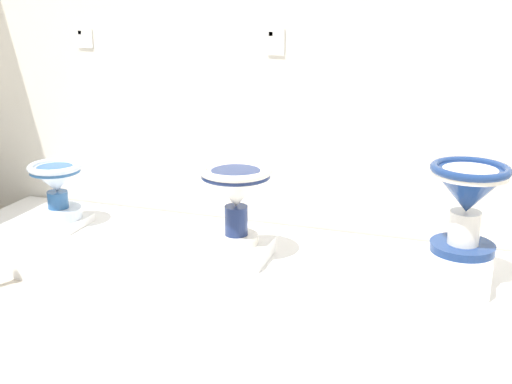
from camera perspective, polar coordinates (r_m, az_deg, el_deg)
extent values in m
cube|color=white|center=(3.60, -1.50, -6.35)|extent=(3.62, 1.01, 0.11)
cube|color=white|center=(4.17, -17.34, -2.58)|extent=(0.32, 0.29, 0.05)
cylinder|color=silver|center=(4.15, -17.41, -1.81)|extent=(0.28, 0.28, 0.07)
cylinder|color=#28568F|center=(4.12, -17.52, -0.66)|extent=(0.13, 0.13, 0.11)
cone|color=silver|center=(4.09, -17.69, 1.12)|extent=(0.31, 0.31, 0.16)
cylinder|color=#28568F|center=(4.07, -17.77, 1.92)|extent=(0.31, 0.31, 0.03)
torus|color=silver|center=(4.06, -17.79, 2.20)|extent=(0.33, 0.33, 0.04)
cylinder|color=#28568F|center=(4.07, -17.79, 2.13)|extent=(0.22, 0.22, 0.01)
cube|color=white|center=(3.49, -1.78, -5.31)|extent=(0.36, 0.31, 0.09)
cylinder|color=white|center=(3.46, -1.79, -4.23)|extent=(0.24, 0.24, 0.05)
cylinder|color=navy|center=(3.42, -1.80, -2.59)|extent=(0.13, 0.13, 0.16)
cone|color=white|center=(3.37, -1.83, 0.33)|extent=(0.38, 0.38, 0.20)
cylinder|color=navy|center=(3.34, -1.85, 1.64)|extent=(0.37, 0.37, 0.03)
torus|color=white|center=(3.34, -1.85, 1.97)|extent=(0.39, 0.39, 0.04)
cylinder|color=navy|center=(3.34, -1.85, 1.88)|extent=(0.27, 0.27, 0.01)
cube|color=white|center=(3.33, 18.01, -6.53)|extent=(0.29, 0.34, 0.18)
cylinder|color=navy|center=(3.29, 18.19, -4.77)|extent=(0.32, 0.32, 0.04)
cylinder|color=white|center=(3.26, 18.36, -3.09)|extent=(0.15, 0.15, 0.17)
cone|color=navy|center=(3.20, 18.68, 0.12)|extent=(0.37, 0.37, 0.22)
cylinder|color=white|center=(3.17, 18.83, 1.64)|extent=(0.36, 0.36, 0.03)
torus|color=navy|center=(3.17, 18.87, 1.99)|extent=(0.38, 0.38, 0.04)
cylinder|color=white|center=(3.17, 18.86, 1.90)|extent=(0.26, 0.26, 0.01)
cube|color=white|center=(4.33, -15.25, 13.29)|extent=(0.11, 0.01, 0.12)
cube|color=#386BAD|center=(4.35, -15.69, 13.75)|extent=(0.02, 0.01, 0.02)
cube|color=white|center=(3.78, 1.84, 13.43)|extent=(0.10, 0.01, 0.15)
cube|color=slate|center=(3.78, 1.35, 14.13)|extent=(0.02, 0.01, 0.02)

